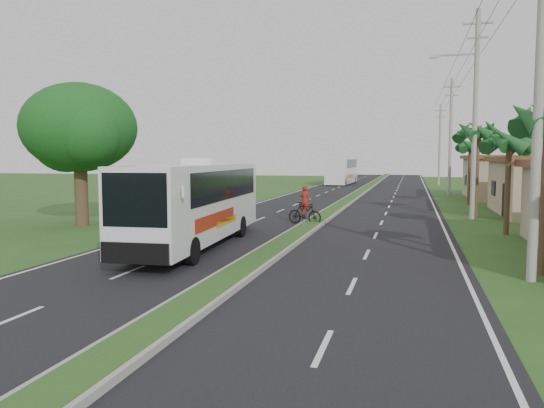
# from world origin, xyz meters

# --- Properties ---
(ground) EXTENTS (180.00, 180.00, 0.00)m
(ground) POSITION_xyz_m (0.00, 0.00, 0.00)
(ground) COLOR #2C4E1C
(ground) RESTS_ON ground
(road_asphalt) EXTENTS (14.00, 160.00, 0.02)m
(road_asphalt) POSITION_xyz_m (0.00, 20.00, 0.01)
(road_asphalt) COLOR black
(road_asphalt) RESTS_ON ground
(median_strip) EXTENTS (1.20, 160.00, 0.18)m
(median_strip) POSITION_xyz_m (0.00, 20.00, 0.10)
(median_strip) COLOR gray
(median_strip) RESTS_ON ground
(lane_edge_left) EXTENTS (0.12, 160.00, 0.01)m
(lane_edge_left) POSITION_xyz_m (-6.70, 20.00, 0.00)
(lane_edge_left) COLOR silver
(lane_edge_left) RESTS_ON ground
(lane_edge_right) EXTENTS (0.12, 160.00, 0.01)m
(lane_edge_right) POSITION_xyz_m (6.70, 20.00, 0.00)
(lane_edge_right) COLOR silver
(lane_edge_right) RESTS_ON ground
(shop_far) EXTENTS (8.60, 11.60, 3.82)m
(shop_far) POSITION_xyz_m (14.00, 36.00, 1.93)
(shop_far) COLOR tan
(shop_far) RESTS_ON ground
(palm_verge_b) EXTENTS (2.40, 2.40, 5.05)m
(palm_verge_b) POSITION_xyz_m (9.40, 12.00, 4.36)
(palm_verge_b) COLOR #473321
(palm_verge_b) RESTS_ON ground
(palm_verge_c) EXTENTS (2.40, 2.40, 5.85)m
(palm_verge_c) POSITION_xyz_m (8.80, 19.00, 5.12)
(palm_verge_c) COLOR #473321
(palm_verge_c) RESTS_ON ground
(palm_verge_d) EXTENTS (2.40, 2.40, 5.25)m
(palm_verge_d) POSITION_xyz_m (9.30, 28.00, 4.55)
(palm_verge_d) COLOR #473321
(palm_verge_d) RESTS_ON ground
(shade_tree) EXTENTS (6.30, 6.00, 7.54)m
(shade_tree) POSITION_xyz_m (-12.11, 10.02, 5.03)
(shade_tree) COLOR #473321
(shade_tree) RESTS_ON ground
(utility_pole_a) EXTENTS (1.60, 0.28, 11.00)m
(utility_pole_a) POSITION_xyz_m (8.50, 2.00, 5.67)
(utility_pole_a) COLOR gray
(utility_pole_a) RESTS_ON ground
(utility_pole_b) EXTENTS (3.20, 0.28, 12.00)m
(utility_pole_b) POSITION_xyz_m (8.47, 18.00, 6.26)
(utility_pole_b) COLOR gray
(utility_pole_b) RESTS_ON ground
(utility_pole_c) EXTENTS (1.60, 0.28, 11.00)m
(utility_pole_c) POSITION_xyz_m (8.50, 38.00, 5.67)
(utility_pole_c) COLOR gray
(utility_pole_c) RESTS_ON ground
(utility_pole_d) EXTENTS (1.60, 0.28, 10.50)m
(utility_pole_d) POSITION_xyz_m (8.50, 58.00, 5.42)
(utility_pole_d) COLOR gray
(utility_pole_d) RESTS_ON ground
(coach_bus_main) EXTENTS (3.01, 11.25, 3.60)m
(coach_bus_main) POSITION_xyz_m (-3.29, 5.10, 1.98)
(coach_bus_main) COLOR white
(coach_bus_main) RESTS_ON ground
(coach_bus_far) EXTENTS (2.96, 12.04, 3.49)m
(coach_bus_far) POSITION_xyz_m (-4.16, 57.82, 1.98)
(coach_bus_far) COLOR white
(coach_bus_far) RESTS_ON ground
(motorcyclist) EXTENTS (2.07, 1.14, 2.11)m
(motorcyclist) POSITION_xyz_m (-0.49, 13.26, 0.74)
(motorcyclist) COLOR black
(motorcyclist) RESTS_ON ground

